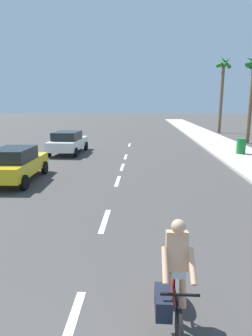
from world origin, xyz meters
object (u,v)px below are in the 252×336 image
at_px(palm_tree_distant, 223,77).
at_px(trash_bin_far, 241,146).
at_px(parked_car_white, 68,142).
at_px(parked_car_yellow, 16,163).
at_px(cyclist, 173,280).

height_order(palm_tree_distant, trash_bin_far, palm_tree_distant).
xyz_separation_m(parked_car_white, trash_bin_far, (12.04, -0.24, -0.18)).
distance_m(parked_car_yellow, trash_bin_far, 14.48).
bearing_deg(palm_tree_distant, parked_car_yellow, -123.20).
height_order(cyclist, parked_car_yellow, cyclist).
relative_size(parked_car_white, trash_bin_far, 4.30).
bearing_deg(cyclist, palm_tree_distant, -105.63).
relative_size(cyclist, trash_bin_far, 1.75).
bearing_deg(parked_car_white, parked_car_yellow, -91.63).
distance_m(cyclist, trash_bin_far, 16.89).
height_order(parked_car_yellow, trash_bin_far, parked_car_yellow).
xyz_separation_m(palm_tree_distant, trash_bin_far, (-2.58, -15.75, -5.81)).
bearing_deg(palm_tree_distant, trash_bin_far, -99.30).
bearing_deg(palm_tree_distant, parked_car_white, -133.31).
relative_size(parked_car_yellow, parked_car_white, 0.93).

